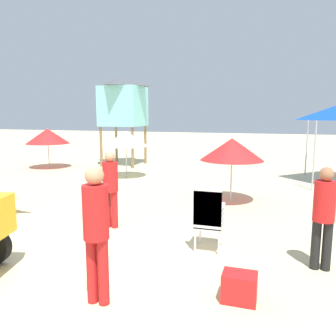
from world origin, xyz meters
The scene contains 10 objects.
ground centered at (0.00, 0.00, 0.00)m, with size 80.00×80.00×0.00m, color beige.
stacked_plastic_chairs centered at (2.22, 1.74, 0.70)m, with size 0.48×0.48×1.20m.
lifeguard_near_left centered at (4.02, 1.57, 0.92)m, with size 0.32×0.32×1.61m.
lifeguard_near_center centered at (1.20, -0.32, 1.03)m, with size 0.32×0.32×1.78m.
lifeguard_near_right centered at (0.01, 2.38, 0.93)m, with size 0.32×0.32×1.63m.
lifeguard_tower centered at (-3.55, 10.66, 2.98)m, with size 1.98×1.98×4.10m.
beach_umbrella_left centered at (2.16, 5.25, 1.46)m, with size 1.71×1.71×1.76m.
beach_umbrella_mid centered at (-2.10, 7.77, 1.49)m, with size 1.66×1.66×1.78m.
beach_umbrella_far centered at (-6.41, 8.85, 1.43)m, with size 1.91×1.91×1.77m.
cooler_box centered at (2.91, 0.27, 0.19)m, with size 0.44×0.32×0.38m, color red.
Camera 1 is at (3.26, -3.87, 2.39)m, focal length 36.14 mm.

